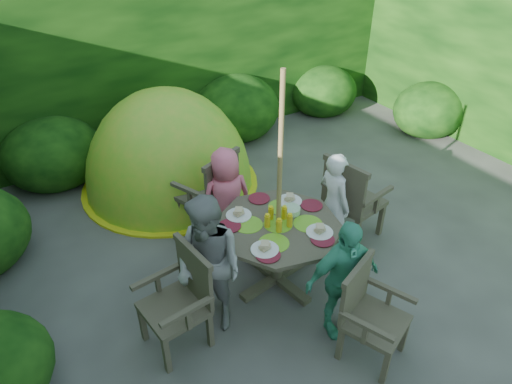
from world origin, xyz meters
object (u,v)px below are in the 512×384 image
child_right (333,203)px  parasol_pole (279,190)px  child_back (227,199)px  garden_chair_left (181,299)px  garden_chair_back (212,192)px  child_left (209,266)px  garden_chair_front (368,313)px  dome_tent (172,185)px  patio_table (278,233)px  child_front (342,280)px  garden_chair_right (351,198)px

child_right → parasol_pole: bearing=98.5°
child_back → child_right: bearing=150.4°
garden_chair_left → garden_chair_back: garden_chair_back is taller
child_right → garden_chair_back: bearing=43.9°
child_right → child_left: (-1.58, -0.26, 0.08)m
parasol_pole → garden_chair_front: (0.17, -1.09, -0.64)m
parasol_pole → child_right: parasol_pole is taller
garden_chair_back → garden_chair_front: bearing=75.2°
child_back → dome_tent: bearing=-80.7°
patio_table → child_front: (0.13, -0.79, -0.01)m
garden_chair_front → child_left: 1.37m
garden_chair_left → dome_tent: dome_tent is taller
patio_table → garden_chair_right: 1.09m
garden_chair_right → dome_tent: (-1.30, 2.07, -0.52)m
parasol_pole → garden_chair_right: parasol_pole is taller
child_left → dome_tent: 2.54m
garden_chair_right → garden_chair_left: garden_chair_right is taller
garden_chair_back → child_back: child_back is taller
garden_chair_right → parasol_pole: bearing=88.5°
garden_chair_front → child_front: 0.33m
parasol_pole → garden_chair_back: 1.24m
patio_table → parasol_pole: (-0.00, -0.00, 0.50)m
patio_table → dome_tent: dome_tent is taller
child_back → child_front: size_ratio=0.99×
child_front → child_left: bearing=153.6°
child_right → child_left: child_left is taller
garden_chair_left → child_back: child_back is taller
garden_chair_left → child_left: bearing=92.7°
parasol_pole → child_front: bearing=-80.5°
child_right → child_left: 1.60m
parasol_pole → garden_chair_front: bearing=-81.4°
child_left → child_back: size_ratio=1.14×
garden_chair_back → garden_chair_front: size_ratio=1.14×
garden_chair_front → child_left: size_ratio=0.64×
garden_chair_right → child_left: (-1.87, -0.31, 0.14)m
parasol_pole → dome_tent: size_ratio=0.82×
parasol_pole → dome_tent: parasol_pole is taller
garden_chair_left → dome_tent: (0.87, 2.43, -0.48)m
child_back → child_front: (0.26, -1.58, 0.00)m
garden_chair_left → child_left: child_left is taller
parasol_pole → garden_chair_front: size_ratio=2.57×
parasol_pole → garden_chair_right: 1.24m
garden_chair_right → child_right: child_right is taller
parasol_pole → child_back: size_ratio=1.88×
garden_chair_right → garden_chair_front: garden_chair_right is taller
garden_chair_left → garden_chair_back: 1.57m
parasol_pole → garden_chair_back: bearing=98.4°
garden_chair_back → dome_tent: bearing=-110.5°
child_right → garden_chair_front: bearing=152.1°
dome_tent → patio_table: bearing=-80.8°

